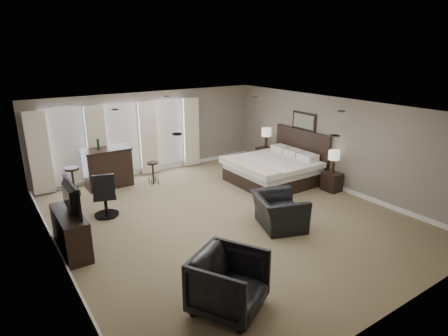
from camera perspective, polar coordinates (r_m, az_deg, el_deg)
room at (r=8.64m, az=0.39°, el=0.36°), size 7.60×8.60×2.64m
window_bay at (r=11.80m, az=-15.13°, el=4.06°), size 5.25×0.20×2.30m
bed at (r=11.25m, az=7.72°, el=1.43°), size 2.34×2.23×1.49m
nightstand_near at (r=11.06m, az=16.08°, el=-2.00°), size 0.40×0.49×0.54m
nightstand_far at (r=12.98m, az=6.35°, el=1.73°), size 0.47×0.57×0.62m
lamp_near at (r=10.88m, az=16.34°, el=0.93°), size 0.31×0.31×0.64m
lamp_far at (r=12.81m, az=6.45°, el=4.55°), size 0.33×0.33×0.69m
wall_art at (r=11.78m, az=12.04°, el=6.98°), size 0.04×0.96×0.56m
dresser at (r=8.10m, az=-22.30°, el=-9.06°), size 0.46×1.43×0.83m
tv at (r=7.91m, az=-22.72°, el=-5.91°), size 0.64×1.11×0.15m
armchair_near at (r=8.54m, az=8.38°, el=-5.69°), size 1.11×1.36×1.03m
armchair_far at (r=5.96m, az=0.73°, el=-16.72°), size 1.35×1.32×1.04m
bar_counter at (r=11.36m, az=-17.26°, el=0.05°), size 1.32×0.69×1.15m
bar_stool_left at (r=11.05m, az=-21.99°, el=-1.93°), size 0.49×0.49×0.80m
bar_stool_right at (r=11.32m, az=-10.75°, el=-0.76°), size 0.34×0.34×0.68m
desk_chair at (r=9.40m, az=-17.73°, el=-3.78°), size 0.72×0.72×1.14m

